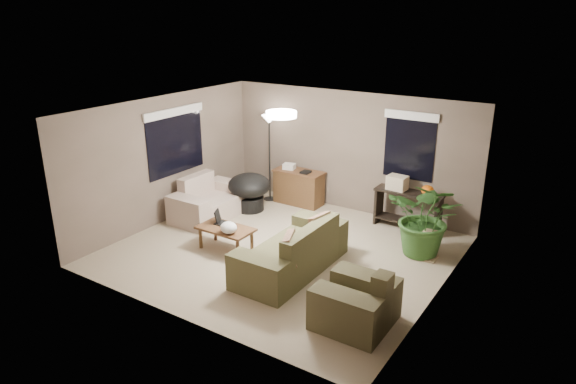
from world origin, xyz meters
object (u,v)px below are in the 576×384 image
Objects in this scene: cat_scratching_post at (428,247)px; loveseat at (208,203)px; armchair at (357,304)px; floor_lamp at (269,130)px; papasan_chair at (249,189)px; houseplant at (426,226)px; main_sofa at (294,254)px; coffee_table at (226,231)px; desk at (299,187)px; console_table at (408,207)px.

loveseat is at bearing -172.12° from cat_scratching_post.
loveseat is 1.60× the size of armchair.
floor_lamp is (-3.75, 3.34, 1.30)m from armchair.
houseplant is (3.82, -0.05, 0.07)m from papasan_chair.
floor_lamp is (-0.01, 0.76, 1.13)m from papasan_chair.
main_sofa is at bearing -20.43° from loveseat.
loveseat is 4.37m from houseplant.
loveseat reaches higher than coffee_table.
houseplant reaches higher than desk.
floor_lamp reaches higher than houseplant.
cat_scratching_post is (0.78, -1.04, -0.22)m from console_table.
floor_lamp is at bearing 131.48° from main_sofa.
papasan_chair is at bearing 141.58° from main_sofa.
papasan_chair is (-2.23, 1.77, 0.17)m from main_sofa.
coffee_table is (1.29, -1.01, 0.06)m from loveseat.
console_table is (2.34, 2.66, 0.08)m from coffee_table.
coffee_table is 3.54m from console_table.
coffee_table is at bearing -150.35° from houseplant.
cat_scratching_post is at bearing 7.88° from loveseat.
floor_lamp is at bearing 107.84° from coffee_table.
papasan_chair is at bearing 57.60° from loveseat.
cat_scratching_post is at bearing -2.17° from papasan_chair.
console_table is 0.94× the size of houseplant.
floor_lamp is (-0.68, -0.13, 1.22)m from desk.
desk is (-0.13, 2.65, 0.02)m from coffee_table.
desk is 3.29m from houseplant.
console_table is at bearing 126.68° from cat_scratching_post.
console_table is (2.48, 0.01, 0.06)m from desk.
houseplant is (0.67, -0.94, 0.10)m from console_table.
console_table is at bearing 70.97° from main_sofa.
loveseat is 0.91m from papasan_chair.
loveseat is 3.99m from console_table.
main_sofa and loveseat have the same top height.
console_table is at bearing 24.48° from loveseat.
houseplant is (4.30, 0.71, 0.24)m from loveseat.
main_sofa is 2.20× the size of coffee_table.
console_table is at bearing 99.73° from armchair.
console_table is at bearing 48.64° from coffee_table.
floor_lamp reaches higher than armchair.
floor_lamp is (-0.81, 2.52, 1.24)m from coffee_table.
floor_lamp reaches higher than papasan_chair.
floor_lamp is 4.05m from houseplant.
console_table is at bearing 0.15° from desk.
houseplant is (3.15, -0.94, 0.16)m from desk.
loveseat reaches higher than console_table.
houseplant is at bearing -11.94° from floor_lamp.
main_sofa is 3.62m from floor_lamp.
loveseat reaches higher than desk.
houseplant reaches higher than papasan_chair.
loveseat is (-2.71, 1.01, 0.00)m from main_sofa.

